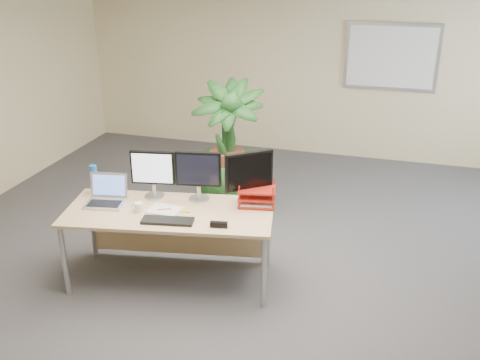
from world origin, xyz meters
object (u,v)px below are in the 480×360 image
(floor_plant, at_px, (227,157))
(laptop, at_px, (106,196))
(desk, at_px, (172,220))
(monitor_left, at_px, (153,171))
(monitor_right, at_px, (198,173))

(floor_plant, height_order, laptop, floor_plant)
(desk, distance_m, floor_plant, 1.35)
(desk, xyz_separation_m, monitor_left, (-0.23, 0.13, 0.42))
(monitor_left, bearing_deg, monitor_right, 8.37)
(monitor_left, bearing_deg, laptop, -148.46)
(desk, distance_m, laptop, 0.66)
(floor_plant, distance_m, laptop, 1.61)
(monitor_right, bearing_deg, floor_plant, 93.58)
(monitor_right, bearing_deg, desk, -135.89)
(monitor_left, bearing_deg, desk, -29.48)
(laptop, bearing_deg, monitor_left, 31.54)
(laptop, bearing_deg, desk, 9.52)
(monitor_right, distance_m, laptop, 0.90)
(floor_plant, height_order, monitor_right, floor_plant)
(monitor_left, distance_m, monitor_right, 0.44)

